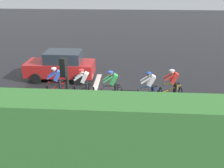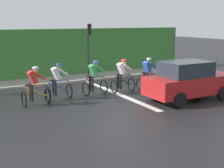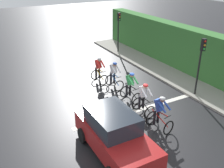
{
  "view_description": "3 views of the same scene",
  "coord_description": "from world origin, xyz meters",
  "px_view_note": "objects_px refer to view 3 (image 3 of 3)",
  "views": [
    {
      "loc": [
        11.37,
        1.73,
        5.74
      ],
      "look_at": [
        0.47,
        0.99,
        1.05
      ],
      "focal_mm": 39.47,
      "sensor_mm": 36.0,
      "label": 1
    },
    {
      "loc": [
        -12.53,
        7.14,
        3.52
      ],
      "look_at": [
        -0.87,
        0.66,
        0.71
      ],
      "focal_mm": 48.44,
      "sensor_mm": 36.0,
      "label": 2
    },
    {
      "loc": [
        -6.5,
        -9.31,
        6.71
      ],
      "look_at": [
        -0.57,
        1.51,
        0.97
      ],
      "focal_mm": 40.78,
      "sensor_mm": 36.0,
      "label": 3
    }
  ],
  "objects_px": {
    "car_red": "(114,134)",
    "traffic_light_far_junction": "(119,27)",
    "cyclist_fourth": "(144,99)",
    "traffic_light_near_crossing": "(201,59)",
    "cyclist_mid": "(130,87)",
    "cyclist_lead": "(99,70)",
    "cyclist_trailing": "(160,114)",
    "cyclist_second": "(114,76)"
  },
  "relations": [
    {
      "from": "cyclist_lead",
      "to": "car_red",
      "type": "height_order",
      "value": "car_red"
    },
    {
      "from": "cyclist_second",
      "to": "traffic_light_far_junction",
      "type": "xyz_separation_m",
      "value": [
        3.63,
        5.76,
        1.43
      ]
    },
    {
      "from": "cyclist_second",
      "to": "cyclist_trailing",
      "type": "bearing_deg",
      "value": -93.93
    },
    {
      "from": "cyclist_mid",
      "to": "cyclist_trailing",
      "type": "bearing_deg",
      "value": -96.27
    },
    {
      "from": "cyclist_second",
      "to": "cyclist_lead",
      "type": "bearing_deg",
      "value": 110.23
    },
    {
      "from": "car_red",
      "to": "traffic_light_far_junction",
      "type": "height_order",
      "value": "traffic_light_far_junction"
    },
    {
      "from": "cyclist_lead",
      "to": "cyclist_mid",
      "type": "relative_size",
      "value": 1.0
    },
    {
      "from": "traffic_light_far_junction",
      "to": "cyclist_mid",
      "type": "bearing_deg",
      "value": -115.62
    },
    {
      "from": "cyclist_second",
      "to": "car_red",
      "type": "bearing_deg",
      "value": -119.02
    },
    {
      "from": "cyclist_second",
      "to": "cyclist_mid",
      "type": "height_order",
      "value": "same"
    },
    {
      "from": "cyclist_lead",
      "to": "cyclist_fourth",
      "type": "distance_m",
      "value": 4.46
    },
    {
      "from": "cyclist_fourth",
      "to": "cyclist_mid",
      "type": "bearing_deg",
      "value": 83.42
    },
    {
      "from": "traffic_light_far_junction",
      "to": "cyclist_trailing",
      "type": "bearing_deg",
      "value": -110.69
    },
    {
      "from": "cyclist_mid",
      "to": "cyclist_fourth",
      "type": "xyz_separation_m",
      "value": [
        -0.17,
        -1.46,
        0.0
      ]
    },
    {
      "from": "traffic_light_near_crossing",
      "to": "traffic_light_far_junction",
      "type": "distance_m",
      "value": 8.94
    },
    {
      "from": "cyclist_second",
      "to": "cyclist_trailing",
      "type": "distance_m",
      "value": 4.72
    },
    {
      "from": "cyclist_second",
      "to": "cyclist_fourth",
      "type": "xyz_separation_m",
      "value": [
        -0.17,
        -3.28,
        0.0
      ]
    },
    {
      "from": "cyclist_fourth",
      "to": "cyclist_trailing",
      "type": "height_order",
      "value": "same"
    },
    {
      "from": "cyclist_mid",
      "to": "cyclist_fourth",
      "type": "distance_m",
      "value": 1.47
    },
    {
      "from": "cyclist_trailing",
      "to": "car_red",
      "type": "relative_size",
      "value": 0.4
    },
    {
      "from": "cyclist_lead",
      "to": "car_red",
      "type": "xyz_separation_m",
      "value": [
        -2.42,
        -6.31,
        0.08
      ]
    },
    {
      "from": "traffic_light_far_junction",
      "to": "car_red",
      "type": "bearing_deg",
      "value": -120.74
    },
    {
      "from": "cyclist_second",
      "to": "cyclist_mid",
      "type": "distance_m",
      "value": 1.82
    },
    {
      "from": "cyclist_lead",
      "to": "traffic_light_far_junction",
      "type": "xyz_separation_m",
      "value": [
        4.06,
        4.59,
        1.43
      ]
    },
    {
      "from": "cyclist_trailing",
      "to": "cyclist_second",
      "type": "bearing_deg",
      "value": 86.07
    },
    {
      "from": "cyclist_second",
      "to": "traffic_light_near_crossing",
      "type": "xyz_separation_m",
      "value": [
        3.5,
        -3.18,
        1.43
      ]
    },
    {
      "from": "cyclist_fourth",
      "to": "car_red",
      "type": "height_order",
      "value": "car_red"
    },
    {
      "from": "cyclist_second",
      "to": "cyclist_mid",
      "type": "relative_size",
      "value": 1.0
    },
    {
      "from": "cyclist_trailing",
      "to": "cyclist_lead",
      "type": "bearing_deg",
      "value": 91.04
    },
    {
      "from": "traffic_light_near_crossing",
      "to": "traffic_light_far_junction",
      "type": "height_order",
      "value": "same"
    },
    {
      "from": "traffic_light_far_junction",
      "to": "cyclist_fourth",
      "type": "bearing_deg",
      "value": -112.82
    },
    {
      "from": "traffic_light_near_crossing",
      "to": "car_red",
      "type": "bearing_deg",
      "value": -162.84
    },
    {
      "from": "cyclist_fourth",
      "to": "traffic_light_near_crossing",
      "type": "xyz_separation_m",
      "value": [
        3.68,
        0.1,
        1.43
      ]
    },
    {
      "from": "traffic_light_near_crossing",
      "to": "traffic_light_far_junction",
      "type": "bearing_deg",
      "value": 89.17
    },
    {
      "from": "cyclist_fourth",
      "to": "cyclist_trailing",
      "type": "xyz_separation_m",
      "value": [
        -0.15,
        -1.43,
        0.0
      ]
    },
    {
      "from": "cyclist_lead",
      "to": "traffic_light_near_crossing",
      "type": "bearing_deg",
      "value": -47.86
    },
    {
      "from": "car_red",
      "to": "traffic_light_far_junction",
      "type": "bearing_deg",
      "value": 59.26
    },
    {
      "from": "cyclist_trailing",
      "to": "traffic_light_near_crossing",
      "type": "xyz_separation_m",
      "value": [
        3.83,
        1.53,
        1.43
      ]
    },
    {
      "from": "cyclist_fourth",
      "to": "cyclist_lead",
      "type": "bearing_deg",
      "value": 93.29
    },
    {
      "from": "cyclist_mid",
      "to": "cyclist_fourth",
      "type": "height_order",
      "value": "same"
    },
    {
      "from": "cyclist_trailing",
      "to": "traffic_light_near_crossing",
      "type": "distance_m",
      "value": 4.36
    },
    {
      "from": "cyclist_trailing",
      "to": "cyclist_mid",
      "type": "bearing_deg",
      "value": 83.73
    }
  ]
}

